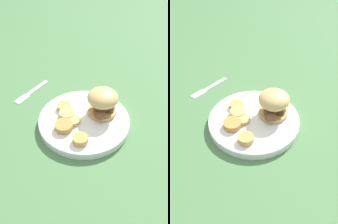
% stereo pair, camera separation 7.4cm
% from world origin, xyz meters
% --- Properties ---
extents(ground_plane, '(4.00, 4.00, 0.00)m').
position_xyz_m(ground_plane, '(0.00, 0.00, 0.00)').
color(ground_plane, '#4C7A47').
extents(dinner_plate, '(0.26, 0.26, 0.02)m').
position_xyz_m(dinner_plate, '(0.00, 0.00, 0.01)').
color(dinner_plate, white).
rests_on(dinner_plate, ground_plane).
extents(sandwich, '(0.11, 0.09, 0.08)m').
position_xyz_m(sandwich, '(0.05, -0.04, 0.07)').
color(sandwich, tan).
rests_on(sandwich, dinner_plate).
extents(potato_round_0, '(0.04, 0.04, 0.01)m').
position_xyz_m(potato_round_0, '(-0.03, 0.02, 0.03)').
color(potato_round_0, '#DBB766').
rests_on(potato_round_0, dinner_plate).
extents(potato_round_1, '(0.05, 0.05, 0.02)m').
position_xyz_m(potato_round_1, '(-0.06, 0.03, 0.03)').
color(potato_round_1, '#BC8942').
rests_on(potato_round_1, dinner_plate).
extents(potato_round_2, '(0.04, 0.04, 0.02)m').
position_xyz_m(potato_round_2, '(-0.08, -0.03, 0.03)').
color(potato_round_2, tan).
rests_on(potato_round_2, dinner_plate).
extents(potato_round_3, '(0.04, 0.04, 0.01)m').
position_xyz_m(potato_round_3, '(0.01, 0.07, 0.03)').
color(potato_round_3, tan).
rests_on(potato_round_3, dinner_plate).
extents(potato_round_4, '(0.05, 0.05, 0.01)m').
position_xyz_m(potato_round_4, '(-0.01, 0.05, 0.03)').
color(potato_round_4, '#DBB766').
rests_on(potato_round_4, dinner_plate).
extents(fork, '(0.15, 0.04, 0.00)m').
position_xyz_m(fork, '(0.06, 0.23, 0.00)').
color(fork, silver).
rests_on(fork, ground_plane).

